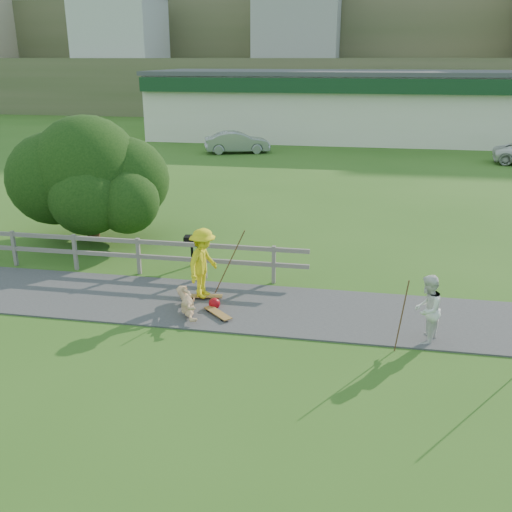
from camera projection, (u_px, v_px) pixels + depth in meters
The scene contains 16 objects.
ground at pixel (168, 329), 13.43m from camera, with size 260.00×260.00×0.00m, color #305C1A.
path at pixel (187, 302), 14.81m from camera, with size 34.00×3.00×0.04m, color #353538.
fence at pixel (55, 246), 17.04m from camera, with size 15.05×0.10×1.10m.
strip_mall at pixel (361, 105), 44.34m from camera, with size 32.50×10.75×5.10m.
hillside at pixel (344, 4), 93.47m from camera, with size 220.00×67.00×47.50m.
skater_rider at pixel (203, 267), 14.73m from camera, with size 1.19×0.69×1.85m, color yellow.
skater_fallen at pixel (187, 301), 14.18m from camera, with size 1.65×0.40×0.60m, color tan.
spectator_a at pixel (427, 310), 12.53m from camera, with size 0.77×0.60×1.59m, color white.
car_silver at pixel (237, 142), 37.96m from camera, with size 1.50×4.30×1.42m, color #919498.
tree at pixel (90, 197), 19.56m from camera, with size 5.95×5.95×3.04m, color black, non-canonical shape.
bbq at pixel (192, 251), 17.35m from camera, with size 0.44×0.33×0.94m, color black, non-canonical shape.
longboard_rider at pixel (204, 298), 15.02m from camera, with size 0.96×0.23×0.11m, color olive, non-canonical shape.
longboard_fallen at pixel (218, 315), 14.03m from camera, with size 0.95×0.23×0.11m, color olive, non-canonical shape.
helmet at pixel (214, 303), 14.45m from camera, with size 0.29×0.29×0.29m, color #A10910.
pole_rider at pixel (229, 260), 14.97m from camera, with size 0.03×0.03×2.03m, color #553622.
pole_spec_left at pixel (402, 316), 12.12m from camera, with size 0.03×0.03×1.67m, color #553622.
Camera 1 is at (4.23, -11.54, 6.04)m, focal length 40.00 mm.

